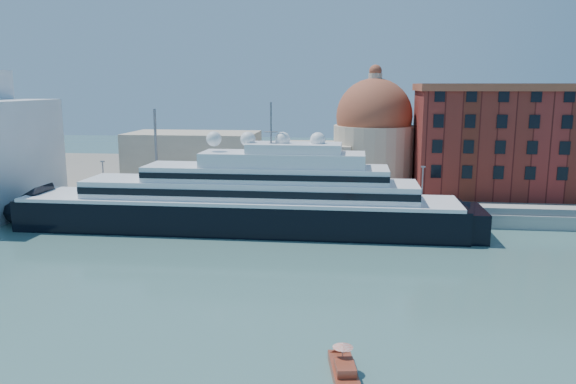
# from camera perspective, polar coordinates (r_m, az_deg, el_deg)

# --- Properties ---
(ground) EXTENTS (400.00, 400.00, 0.00)m
(ground) POSITION_cam_1_polar(r_m,az_deg,el_deg) (76.59, -7.07, -8.26)
(ground) COLOR #3C6866
(ground) RESTS_ON ground
(quay) EXTENTS (180.00, 10.00, 2.50)m
(quay) POSITION_cam_1_polar(r_m,az_deg,el_deg) (108.33, -2.81, -1.83)
(quay) COLOR gray
(quay) RESTS_ON ground
(land) EXTENTS (260.00, 72.00, 2.00)m
(land) POSITION_cam_1_polar(r_m,az_deg,el_deg) (148.24, -0.18, 1.52)
(land) COLOR slate
(land) RESTS_ON ground
(quay_fence) EXTENTS (180.00, 0.10, 1.20)m
(quay_fence) POSITION_cam_1_polar(r_m,az_deg,el_deg) (103.61, -3.23, -1.37)
(quay_fence) COLOR slate
(quay_fence) RESTS_ON quay
(superyacht) EXTENTS (86.60, 12.01, 25.88)m
(superyacht) POSITION_cam_1_polar(r_m,az_deg,el_deg) (97.98, -6.48, -1.31)
(superyacht) COLOR black
(superyacht) RESTS_ON ground
(water_taxi) EXTENTS (3.01, 6.43, 2.94)m
(water_taxi) POSITION_cam_1_polar(r_m,az_deg,el_deg) (51.25, 5.67, -17.43)
(water_taxi) COLOR maroon
(water_taxi) RESTS_ON ground
(warehouse) EXTENTS (43.00, 19.00, 23.25)m
(warehouse) POSITION_cam_1_polar(r_m,az_deg,el_deg) (127.42, 22.44, 4.98)
(warehouse) COLOR maroon
(warehouse) RESTS_ON land
(church) EXTENTS (66.00, 18.00, 25.50)m
(church) POSITION_cam_1_polar(r_m,az_deg,el_deg) (129.20, 1.71, 4.58)
(church) COLOR beige
(church) RESTS_ON land
(lamp_posts) EXTENTS (120.80, 2.40, 18.00)m
(lamp_posts) POSITION_cam_1_polar(r_m,az_deg,el_deg) (107.96, -9.66, 2.63)
(lamp_posts) COLOR slate
(lamp_posts) RESTS_ON quay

